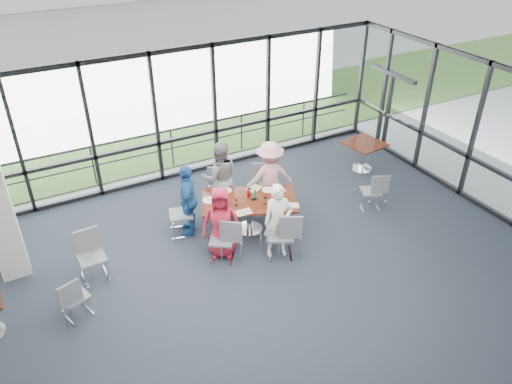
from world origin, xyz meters
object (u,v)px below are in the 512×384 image
side_table_right (364,147)px  chair_main_end (181,214)px  diner_near_right (278,221)px  chair_main_fr (269,185)px  main_table (249,205)px  chair_main_fl (223,188)px  diner_far_right (270,177)px  chair_main_nr (281,235)px  chair_spare_r (371,191)px  diner_near_left (221,223)px  chair_spare_lb (92,258)px  chair_spare_la (74,297)px  diner_end (188,200)px  chair_main_nl (222,240)px  diner_far_left (220,177)px

side_table_right → chair_main_end: size_ratio=1.05×
diner_near_right → chair_main_fr: bearing=81.8°
main_table → chair_main_fl: size_ratio=2.47×
diner_near_right → diner_far_right: bearing=82.4°
chair_main_nr → diner_near_right: bearing=134.0°
diner_far_right → chair_spare_r: bearing=166.0°
chair_main_end → chair_spare_r: bearing=90.8°
diner_near_left → chair_main_nr: 1.18m
diner_near_left → chair_spare_lb: (-2.39, 0.46, -0.28)m
diner_far_right → chair_spare_la: diner_far_right is taller
chair_main_end → diner_end: bearing=99.1°
diner_near_left → chair_main_fr: (1.75, 1.21, -0.29)m
chair_main_nl → chair_spare_la: (-2.81, -0.21, -0.03)m
diner_end → chair_spare_la: size_ratio=1.86×
chair_main_fl → chair_spare_la: bearing=43.6°
diner_end → chair_main_fl: bearing=149.2°
chair_main_nl → diner_far_left: bearing=101.5°
chair_main_fl → chair_spare_r: size_ratio=1.03×
chair_spare_lb → chair_spare_r: bearing=172.9°
diner_near_left → diner_far_right: diner_far_right is taller
diner_far_right → chair_spare_r: diner_far_right is taller
chair_main_fl → chair_main_nl: bearing=79.7°
diner_far_right → chair_main_nr: size_ratio=1.69×
side_table_right → chair_main_nr: size_ratio=1.03×
diner_near_left → diner_end: 1.05m
diner_near_left → main_table: bearing=57.0°
chair_main_fr → chair_spare_lb: 4.20m
chair_main_nl → chair_main_fl: 1.96m
chair_main_fr → chair_spare_la: size_ratio=1.10×
diner_near_left → side_table_right: bearing=45.3°
diner_far_left → chair_spare_r: (3.00, -1.51, -0.40)m
chair_spare_lb → chair_main_nr: bearing=160.7°
side_table_right → chair_spare_la: size_ratio=1.20×
side_table_right → chair_main_fr: bearing=-175.2°
side_table_right → chair_main_fr: size_ratio=1.08×
diner_far_left → diner_far_right: (0.97, -0.47, -0.01)m
chair_main_nl → chair_main_end: bearing=143.7°
chair_main_nl → chair_main_end: (-0.39, 1.18, 0.02)m
diner_near_right → chair_main_nr: 0.30m
side_table_right → diner_far_left: 3.99m
diner_end → chair_main_nr: bearing=67.3°
chair_spare_la → chair_spare_lb: 0.95m
diner_near_right → chair_spare_la: diner_near_right is taller
main_table → diner_near_right: 1.00m
diner_far_right → chair_main_nr: diner_far_right is taller
diner_end → chair_spare_r: diner_end is taller
diner_end → chair_spare_r: bearing=103.7°
diner_end → chair_spare_la: (-2.60, -1.37, -0.37)m
diner_near_right → chair_main_fr: (0.78, 1.72, -0.31)m
main_table → diner_end: diner_end is taller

